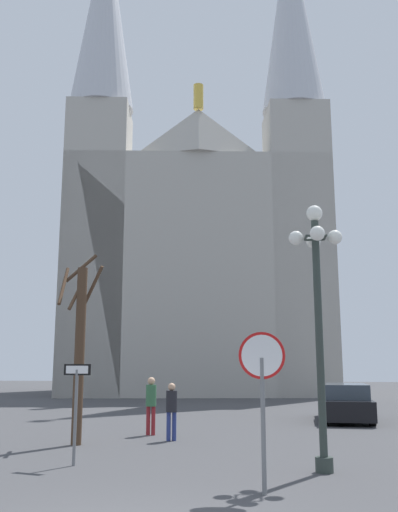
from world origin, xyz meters
name	(u,v)px	position (x,y,z in m)	size (l,w,h in m)	color
cathedral	(197,244)	(-2.63, 33.54, 10.92)	(19.60, 15.37, 36.66)	#ADA89E
stop_sign	(262,378)	(1.77, 2.64, 1.90)	(0.81, 0.14, 2.69)	slate
one_way_arrow_sign	(76,399)	(-2.25, 4.94, 1.37)	(0.66, 0.22, 2.13)	slate
street_lamp	(318,299)	(2.99, 4.71, 3.49)	(1.14, 1.14, 5.54)	#2D3833
bare_tree	(79,346)	(-3.19, 7.94, 2.62)	(1.23, 1.23, 5.29)	#473323
parked_car_near_black	(345,403)	(4.95, 15.00, 0.65)	(2.13, 4.60, 1.38)	black
pedestrian_walking	(151,400)	(-1.57, 10.16, 1.05)	(0.32, 0.32, 1.72)	maroon
pedestrian_standing	(172,406)	(-0.76, 8.98, 0.96)	(0.32, 0.32, 1.59)	navy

